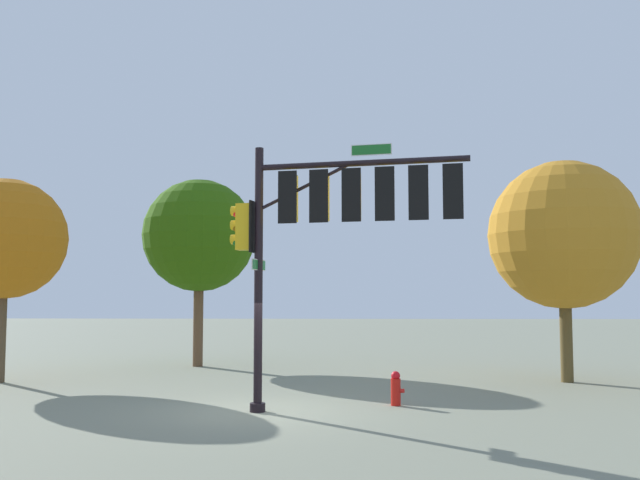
# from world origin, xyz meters

# --- Properties ---
(ground_plane) EXTENTS (120.00, 120.00, 0.00)m
(ground_plane) POSITION_xyz_m (0.00, 0.00, 0.00)
(ground_plane) COLOR gray
(signal_pole_assembly) EXTENTS (5.49, 1.68, 6.17)m
(signal_pole_assembly) POSITION_xyz_m (1.83, -0.37, 4.59)
(signal_pole_assembly) COLOR black
(signal_pole_assembly) RESTS_ON ground_plane
(fire_hydrant) EXTENTS (0.33, 0.24, 0.83)m
(fire_hydrant) POSITION_xyz_m (3.26, 0.98, 0.41)
(fire_hydrant) COLOR red
(fire_hydrant) RESTS_ON ground_plane
(tree_near) EXTENTS (4.28, 4.28, 7.07)m
(tree_near) POSITION_xyz_m (-3.44, 9.94, 4.92)
(tree_near) COLOR brown
(tree_near) RESTS_ON ground_plane
(tree_mid) EXTENTS (4.65, 4.65, 6.89)m
(tree_mid) POSITION_xyz_m (8.92, 5.64, 4.55)
(tree_mid) COLOR brown
(tree_mid) RESTS_ON ground_plane
(tree_far) EXTENTS (3.76, 3.76, 6.32)m
(tree_far) POSITION_xyz_m (-8.52, 5.02, 4.43)
(tree_far) COLOR brown
(tree_far) RESTS_ON ground_plane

